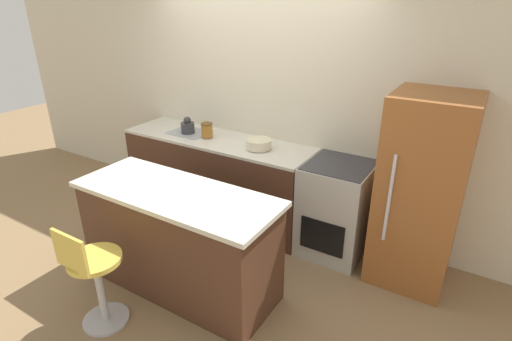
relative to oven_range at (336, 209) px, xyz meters
The scene contains 10 objects.
ground_plane 1.23m from the oven_range, 162.86° to the right, with size 14.00×14.00×0.00m, color #8E704C.
wall_back 1.41m from the oven_range, 162.24° to the left, with size 8.00×0.06×2.60m.
back_counter 1.42m from the oven_range, behind, with size 2.21×0.63×0.94m.
kitchen_island 1.53m from the oven_range, 127.92° to the right, with size 1.77×0.68×0.94m.
oven_range is the anchor object (origin of this frame).
refrigerator 0.82m from the oven_range, ahead, with size 0.65×0.68×1.69m.
stool_chair 2.23m from the oven_range, 121.91° to the right, with size 0.40×0.40×0.90m.
kettle 1.88m from the oven_range, behind, with size 0.15×0.15×0.19m.
mixing_bowl 1.01m from the oven_range, behind, with size 0.26×0.26×0.09m.
canister_jar 1.62m from the oven_range, behind, with size 0.13×0.13×0.16m.
Camera 1 is at (2.20, -2.98, 2.39)m, focal length 28.00 mm.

